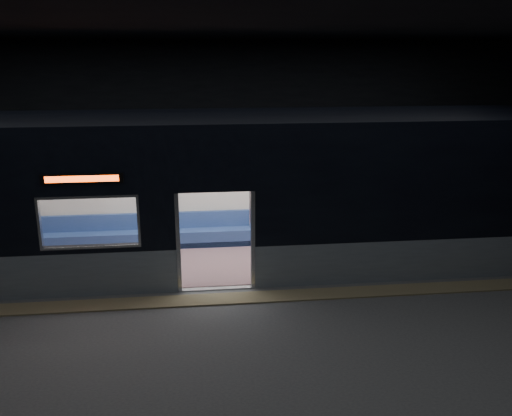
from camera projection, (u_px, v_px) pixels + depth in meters
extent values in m
cube|color=#47494C|center=(219.00, 313.00, 10.02)|extent=(24.00, 14.00, 0.01)
cube|color=black|center=(214.00, 30.00, 8.63)|extent=(24.00, 14.00, 0.04)
cube|color=black|center=(206.00, 127.00, 15.98)|extent=(24.00, 0.04, 5.00)
cube|color=#8C7F59|center=(218.00, 299.00, 10.54)|extent=(22.80, 0.50, 0.03)
cube|color=gray|center=(446.00, 258.00, 11.44)|extent=(8.30, 0.12, 0.90)
cube|color=black|center=(454.00, 185.00, 11.00)|extent=(8.30, 0.12, 2.30)
cube|color=black|center=(214.00, 162.00, 10.30)|extent=(1.40, 0.12, 1.15)
cube|color=#B7BABC|center=(178.00, 243.00, 10.66)|extent=(0.08, 0.14, 2.05)
cube|color=#B7BABC|center=(253.00, 240.00, 10.83)|extent=(0.08, 0.14, 2.05)
cube|color=black|center=(82.00, 179.00, 10.02)|extent=(1.50, 0.04, 0.18)
cube|color=#F4430E|center=(82.00, 179.00, 10.01)|extent=(1.34, 0.03, 0.12)
cube|color=silver|center=(210.00, 180.00, 13.33)|extent=(18.00, 0.12, 3.20)
cube|color=black|center=(211.00, 119.00, 11.49)|extent=(18.00, 3.00, 0.15)
cube|color=#7F5C60|center=(214.00, 262.00, 12.40)|extent=(17.76, 2.76, 0.04)
cube|color=silver|center=(212.00, 162.00, 11.75)|extent=(17.76, 2.76, 0.10)
cube|color=navy|center=(212.00, 237.00, 13.40)|extent=(11.00, 0.48, 0.41)
cube|color=navy|center=(211.00, 219.00, 13.47)|extent=(11.00, 0.10, 0.40)
cube|color=#846069|center=(52.00, 278.00, 10.93)|extent=(4.40, 0.48, 0.41)
cube|color=#846069|center=(369.00, 264.00, 11.66)|extent=(4.40, 0.48, 0.41)
cylinder|color=silver|center=(168.00, 231.00, 10.89)|extent=(0.04, 0.04, 2.26)
cylinder|color=silver|center=(172.00, 202.00, 13.05)|extent=(0.04, 0.04, 2.26)
cylinder|color=silver|center=(261.00, 228.00, 11.10)|extent=(0.04, 0.04, 2.26)
cylinder|color=silver|center=(250.00, 199.00, 13.26)|extent=(0.04, 0.04, 2.26)
cylinder|color=silver|center=(210.00, 170.00, 12.89)|extent=(11.00, 0.03, 0.03)
cube|color=black|center=(272.00, 226.00, 13.27)|extent=(0.17, 0.48, 0.16)
cube|color=black|center=(280.00, 226.00, 13.29)|extent=(0.17, 0.48, 0.16)
cylinder|color=black|center=(273.00, 240.00, 13.14)|extent=(0.11, 0.11, 0.43)
cylinder|color=black|center=(282.00, 240.00, 13.16)|extent=(0.11, 0.11, 0.43)
cube|color=pink|center=(275.00, 223.00, 13.46)|extent=(0.41, 0.22, 0.20)
cylinder|color=pink|center=(275.00, 209.00, 13.39)|extent=(0.41, 0.41, 0.53)
sphere|color=tan|center=(275.00, 194.00, 13.27)|extent=(0.21, 0.21, 0.21)
sphere|color=black|center=(275.00, 192.00, 13.30)|extent=(0.22, 0.22, 0.22)
cube|color=black|center=(277.00, 221.00, 13.17)|extent=(0.38, 0.36, 0.15)
cube|color=white|center=(332.00, 182.00, 13.62)|extent=(1.06, 0.03, 0.69)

